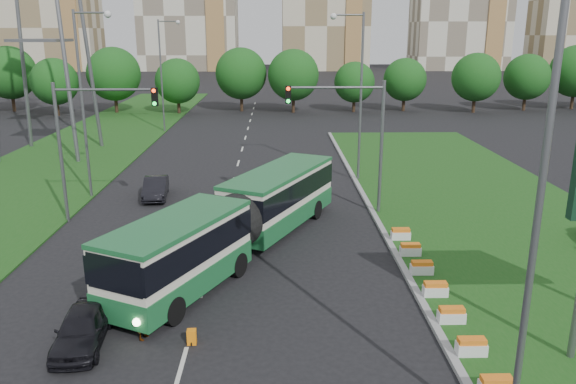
{
  "coord_description": "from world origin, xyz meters",
  "views": [
    {
      "loc": [
        0.15,
        -22.37,
        10.59
      ],
      "look_at": [
        0.79,
        5.78,
        2.6
      ],
      "focal_mm": 35.0,
      "sensor_mm": 36.0,
      "label": 1
    }
  ],
  "objects_px": {
    "traffic_mast_median": "(355,126)",
    "articulated_bus": "(233,219)",
    "shopping_trolley": "(192,337)",
    "car_left_far": "(156,188)",
    "pedestrian": "(142,317)",
    "traffic_mast_left": "(87,130)",
    "car_left_near": "(82,328)"
  },
  "relations": [
    {
      "from": "articulated_bus",
      "to": "car_left_near",
      "type": "xyz_separation_m",
      "value": [
        -4.7,
        -8.53,
        -1.11
      ]
    },
    {
      "from": "car_left_far",
      "to": "shopping_trolley",
      "type": "distance_m",
      "value": 19.12
    },
    {
      "from": "pedestrian",
      "to": "shopping_trolley",
      "type": "bearing_deg",
      "value": -87.26
    },
    {
      "from": "car_left_near",
      "to": "shopping_trolley",
      "type": "height_order",
      "value": "car_left_near"
    },
    {
      "from": "traffic_mast_median",
      "to": "car_left_near",
      "type": "xyz_separation_m",
      "value": [
        -11.43,
        -14.67,
        -4.68
      ]
    },
    {
      "from": "traffic_mast_median",
      "to": "traffic_mast_left",
      "type": "height_order",
      "value": "same"
    },
    {
      "from": "car_left_far",
      "to": "car_left_near",
      "type": "bearing_deg",
      "value": -92.79
    },
    {
      "from": "pedestrian",
      "to": "shopping_trolley",
      "type": "distance_m",
      "value": 1.92
    },
    {
      "from": "traffic_mast_left",
      "to": "shopping_trolley",
      "type": "height_order",
      "value": "traffic_mast_left"
    },
    {
      "from": "articulated_bus",
      "to": "shopping_trolley",
      "type": "height_order",
      "value": "articulated_bus"
    },
    {
      "from": "traffic_mast_left",
      "to": "shopping_trolley",
      "type": "xyz_separation_m",
      "value": [
        7.53,
        -13.67,
        -5.08
      ]
    },
    {
      "from": "traffic_mast_median",
      "to": "car_left_near",
      "type": "height_order",
      "value": "traffic_mast_median"
    },
    {
      "from": "traffic_mast_median",
      "to": "shopping_trolley",
      "type": "relative_size",
      "value": 14.61
    },
    {
      "from": "pedestrian",
      "to": "shopping_trolley",
      "type": "relative_size",
      "value": 3.05
    },
    {
      "from": "pedestrian",
      "to": "traffic_mast_left",
      "type": "bearing_deg",
      "value": 39.36
    },
    {
      "from": "articulated_bus",
      "to": "car_left_far",
      "type": "xyz_separation_m",
      "value": [
        -5.89,
        9.92,
        -1.09
      ]
    },
    {
      "from": "traffic_mast_median",
      "to": "shopping_trolley",
      "type": "bearing_deg",
      "value": -117.46
    },
    {
      "from": "traffic_mast_left",
      "to": "articulated_bus",
      "type": "distance_m",
      "value": 10.5
    },
    {
      "from": "pedestrian",
      "to": "shopping_trolley",
      "type": "height_order",
      "value": "pedestrian"
    },
    {
      "from": "traffic_mast_median",
      "to": "articulated_bus",
      "type": "height_order",
      "value": "traffic_mast_median"
    },
    {
      "from": "car_left_far",
      "to": "shopping_trolley",
      "type": "relative_size",
      "value": 7.63
    },
    {
      "from": "traffic_mast_median",
      "to": "shopping_trolley",
      "type": "xyz_separation_m",
      "value": [
        -7.63,
        -14.67,
        -5.08
      ]
    },
    {
      "from": "traffic_mast_left",
      "to": "car_left_near",
      "type": "relative_size",
      "value": 2.04
    },
    {
      "from": "articulated_bus",
      "to": "traffic_mast_left",
      "type": "bearing_deg",
      "value": 175.33
    },
    {
      "from": "car_left_near",
      "to": "car_left_far",
      "type": "height_order",
      "value": "car_left_far"
    },
    {
      "from": "car_left_near",
      "to": "car_left_far",
      "type": "bearing_deg",
      "value": 88.97
    },
    {
      "from": "articulated_bus",
      "to": "car_left_near",
      "type": "relative_size",
      "value": 4.51
    },
    {
      "from": "car_left_near",
      "to": "pedestrian",
      "type": "height_order",
      "value": "pedestrian"
    },
    {
      "from": "car_left_near",
      "to": "traffic_mast_median",
      "type": "bearing_deg",
      "value": 47.36
    },
    {
      "from": "traffic_mast_median",
      "to": "pedestrian",
      "type": "height_order",
      "value": "traffic_mast_median"
    },
    {
      "from": "car_left_far",
      "to": "pedestrian",
      "type": "bearing_deg",
      "value": -86.41
    },
    {
      "from": "traffic_mast_median",
      "to": "traffic_mast_left",
      "type": "xyz_separation_m",
      "value": [
        -15.16,
        -1.0,
        0.0
      ]
    }
  ]
}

